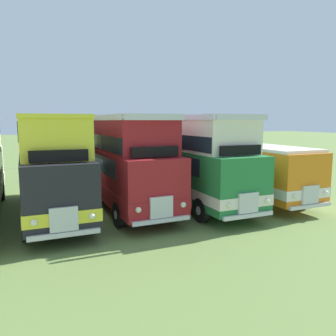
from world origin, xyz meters
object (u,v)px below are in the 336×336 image
bus_fifth_in_row (184,156)px  bus_third_in_row (50,160)px  bus_fourth_in_row (121,159)px  bus_sixth_in_row (240,165)px

bus_fifth_in_row → bus_third_in_row: bearing=-179.1°
bus_fourth_in_row → bus_sixth_in_row: bus_fourth_in_row is taller
bus_fourth_in_row → bus_sixth_in_row: (6.82, -0.37, -0.60)m
bus_third_in_row → bus_fourth_in_row: (3.41, 0.19, -0.11)m
bus_third_in_row → bus_sixth_in_row: (10.23, -0.18, -0.72)m
bus_fourth_in_row → bus_sixth_in_row: 6.86m
bus_fourth_in_row → bus_third_in_row: bearing=-176.9°
bus_third_in_row → bus_fourth_in_row: 3.41m
bus_third_in_row → bus_fourth_in_row: bearing=3.1°
bus_third_in_row → bus_fourth_in_row: size_ratio=1.01×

